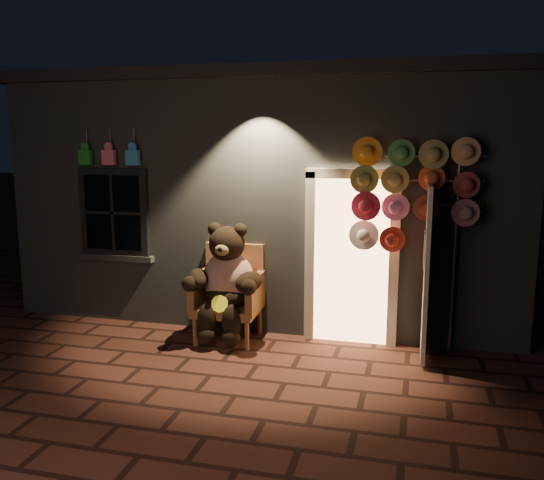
% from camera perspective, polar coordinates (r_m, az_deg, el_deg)
% --- Properties ---
extents(ground, '(60.00, 60.00, 0.00)m').
position_cam_1_polar(ground, '(6.50, -6.15, -13.18)').
color(ground, '#53281F').
rests_on(ground, ground).
extents(shop_building, '(7.30, 5.95, 3.51)m').
position_cam_1_polar(shop_building, '(9.83, 1.82, 5.32)').
color(shop_building, slate).
rests_on(shop_building, ground).
extents(wicker_armchair, '(0.84, 0.76, 1.20)m').
position_cam_1_polar(wicker_armchair, '(7.45, -4.18, -5.20)').
color(wicker_armchair, brown).
rests_on(wicker_armchair, ground).
extents(teddy_bear, '(1.06, 0.82, 1.46)m').
position_cam_1_polar(teddy_bear, '(7.26, -4.57, -4.11)').
color(teddy_bear, '#B32B13').
rests_on(teddy_bear, ground).
extents(hat_rack, '(1.51, 0.22, 2.56)m').
position_cam_1_polar(hat_rack, '(6.88, 13.55, 4.81)').
color(hat_rack, '#59595E').
rests_on(hat_rack, ground).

